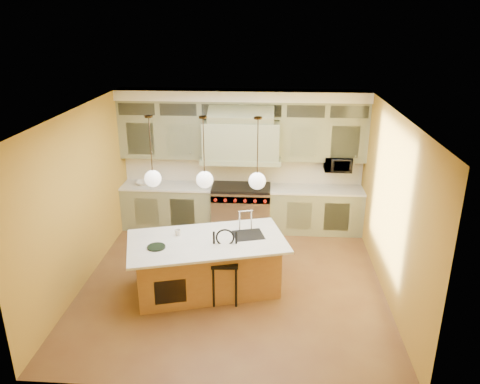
# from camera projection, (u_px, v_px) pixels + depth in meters

# --- Properties ---
(floor) EXTENTS (5.00, 5.00, 0.00)m
(floor) POSITION_uv_depth(u_px,v_px,m) (233.00, 281.00, 7.99)
(floor) COLOR brown
(floor) RESTS_ON ground
(ceiling) EXTENTS (5.00, 5.00, 0.00)m
(ceiling) POSITION_uv_depth(u_px,v_px,m) (232.00, 113.00, 6.97)
(ceiling) COLOR white
(ceiling) RESTS_ON wall_back
(wall_back) EXTENTS (5.00, 0.00, 5.00)m
(wall_back) POSITION_uv_depth(u_px,v_px,m) (242.00, 158.00, 9.81)
(wall_back) COLOR #AE8730
(wall_back) RESTS_ON ground
(wall_front) EXTENTS (5.00, 0.00, 5.00)m
(wall_front) POSITION_uv_depth(u_px,v_px,m) (213.00, 288.00, 5.14)
(wall_front) COLOR #AE8730
(wall_front) RESTS_ON ground
(wall_left) EXTENTS (0.00, 5.00, 5.00)m
(wall_left) POSITION_uv_depth(u_px,v_px,m) (80.00, 199.00, 7.64)
(wall_left) COLOR #AE8730
(wall_left) RESTS_ON ground
(wall_right) EXTENTS (0.00, 5.00, 5.00)m
(wall_right) POSITION_uv_depth(u_px,v_px,m) (391.00, 207.00, 7.32)
(wall_right) COLOR #AE8730
(wall_right) RESTS_ON ground
(back_cabinetry) EXTENTS (5.00, 0.77, 2.90)m
(back_cabinetry) POSITION_uv_depth(u_px,v_px,m) (242.00, 163.00, 9.57)
(back_cabinetry) COLOR gray
(back_cabinetry) RESTS_ON floor
(range) EXTENTS (1.20, 0.74, 0.96)m
(range) POSITION_uv_depth(u_px,v_px,m) (241.00, 207.00, 9.82)
(range) COLOR silver
(range) RESTS_ON floor
(kitchen_island) EXTENTS (2.73, 1.93, 1.35)m
(kitchen_island) POSITION_uv_depth(u_px,v_px,m) (207.00, 264.00, 7.61)
(kitchen_island) COLOR #956235
(kitchen_island) RESTS_ON floor
(counter_stool) EXTENTS (0.44, 0.44, 1.17)m
(counter_stool) POSITION_uv_depth(u_px,v_px,m) (225.00, 262.00, 7.26)
(counter_stool) COLOR black
(counter_stool) RESTS_ON floor
(microwave) EXTENTS (0.54, 0.37, 0.30)m
(microwave) POSITION_uv_depth(u_px,v_px,m) (338.00, 164.00, 9.45)
(microwave) COLOR black
(microwave) RESTS_ON back_cabinetry
(oil_bottle_a) EXTENTS (0.12, 0.12, 0.27)m
(oil_bottle_a) POSITION_uv_depth(u_px,v_px,m) (202.00, 180.00, 9.67)
(oil_bottle_a) COLOR black
(oil_bottle_a) RESTS_ON back_cabinetry
(oil_bottle_b) EXTENTS (0.10, 0.10, 0.20)m
(oil_bottle_b) POSITION_uv_depth(u_px,v_px,m) (150.00, 180.00, 9.76)
(oil_bottle_b) COLOR black
(oil_bottle_b) RESTS_ON back_cabinetry
(fruit_bowl) EXTENTS (0.33, 0.33, 0.07)m
(fruit_bowl) POSITION_uv_depth(u_px,v_px,m) (143.00, 183.00, 9.79)
(fruit_bowl) COLOR white
(fruit_bowl) RESTS_ON back_cabinetry
(cup) EXTENTS (0.10, 0.10, 0.10)m
(cup) POSITION_uv_depth(u_px,v_px,m) (178.00, 232.00, 7.56)
(cup) COLOR silver
(cup) RESTS_ON kitchen_island
(pendant_left) EXTENTS (0.26, 0.26, 1.11)m
(pendant_left) POSITION_uv_depth(u_px,v_px,m) (153.00, 177.00, 7.15)
(pendant_left) COLOR #2D2319
(pendant_left) RESTS_ON ceiling
(pendant_center) EXTENTS (0.26, 0.26, 1.11)m
(pendant_center) POSITION_uv_depth(u_px,v_px,m) (205.00, 178.00, 7.09)
(pendant_center) COLOR #2D2319
(pendant_center) RESTS_ON ceiling
(pendant_right) EXTENTS (0.26, 0.26, 1.11)m
(pendant_right) POSITION_uv_depth(u_px,v_px,m) (257.00, 179.00, 7.04)
(pendant_right) COLOR #2D2319
(pendant_right) RESTS_ON ceiling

